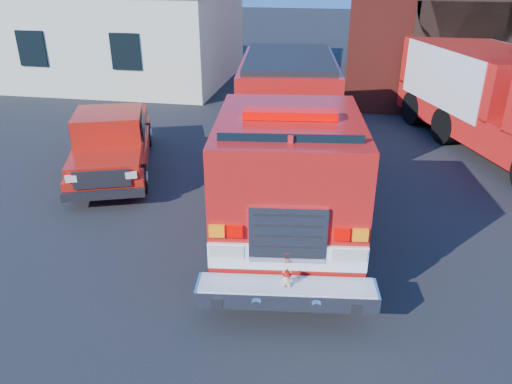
% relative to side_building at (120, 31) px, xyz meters
% --- Properties ---
extents(ground, '(100.00, 100.00, 0.00)m').
position_rel_side_building_xyz_m(ground, '(9.00, -13.00, -2.20)').
color(ground, black).
rests_on(ground, ground).
extents(parking_stripe_far, '(0.12, 3.00, 0.01)m').
position_rel_side_building_xyz_m(parking_stripe_far, '(15.50, -6.00, -2.20)').
color(parking_stripe_far, yellow).
rests_on(parking_stripe_far, ground).
extents(side_building, '(10.20, 8.20, 4.35)m').
position_rel_side_building_xyz_m(side_building, '(0.00, 0.00, 0.00)').
color(side_building, beige).
rests_on(side_building, ground).
extents(fire_engine, '(3.85, 9.95, 2.99)m').
position_rel_side_building_xyz_m(fire_engine, '(9.27, -11.44, -0.66)').
color(fire_engine, black).
rests_on(fire_engine, ground).
extents(pickup_truck, '(3.48, 5.51, 1.70)m').
position_rel_side_building_xyz_m(pickup_truck, '(4.39, -10.71, -1.40)').
color(pickup_truck, black).
rests_on(pickup_truck, ground).
extents(secondary_truck, '(5.71, 9.11, 2.84)m').
position_rel_side_building_xyz_m(secondary_truck, '(15.11, -7.36, -0.66)').
color(secondary_truck, black).
rests_on(secondary_truck, ground).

